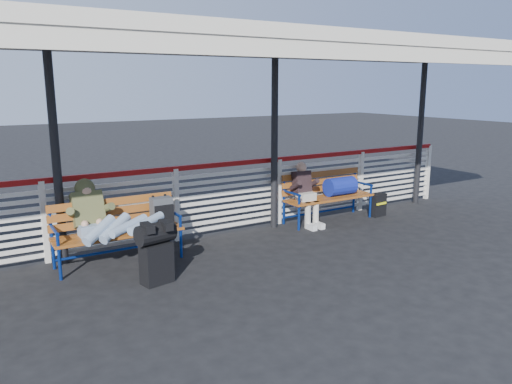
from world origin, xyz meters
TOP-DOWN VIEW (x-y plane):
  - ground at (0.00, 0.00)m, footprint 60.00×60.00m
  - fence at (0.00, 1.90)m, footprint 12.08×0.08m
  - canopy at (-0.00, 0.87)m, footprint 12.60×3.60m
  - luggage_stack at (-0.92, 0.36)m, footprint 0.53×0.36m
  - bench_left at (-0.94, 1.39)m, footprint 1.80×0.56m
  - bench_right at (3.04, 1.60)m, footprint 1.80×0.56m
  - traveler_man at (-1.26, 1.04)m, footprint 0.94×1.64m
  - companion_person at (2.36, 1.57)m, footprint 0.32×0.66m
  - suitcase_side at (3.96, 1.35)m, footprint 0.33×0.22m

SIDE VIEW (x-z plane):
  - ground at x=0.00m, z-range 0.00..0.00m
  - suitcase_side at x=3.96m, z-range 0.00..0.44m
  - luggage_stack at x=-0.92m, z-range 0.04..0.84m
  - bench_left at x=-0.94m, z-range 0.12..1.04m
  - bench_right at x=3.04m, z-range 0.14..1.06m
  - companion_person at x=2.36m, z-range 0.02..1.17m
  - fence at x=0.00m, z-range 0.04..1.28m
  - traveler_man at x=-1.26m, z-range 0.31..1.08m
  - canopy at x=0.00m, z-range 1.46..4.62m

